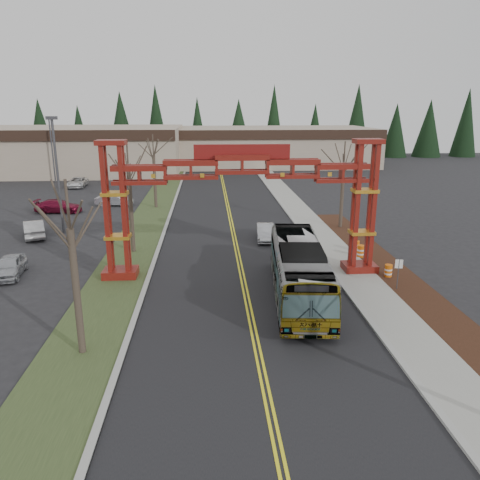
{
  "coord_description": "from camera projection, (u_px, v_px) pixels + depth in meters",
  "views": [
    {
      "loc": [
        -2.12,
        -11.4,
        10.84
      ],
      "look_at": [
        -0.36,
        14.55,
        3.41
      ],
      "focal_mm": 35.0,
      "sensor_mm": 36.0,
      "label": 1
    }
  ],
  "objects": [
    {
      "name": "road",
      "position": [
        236.0,
        245.0,
        38.04
      ],
      "size": [
        12.0,
        110.0,
        0.02
      ],
      "primitive_type": "cube",
      "color": "black",
      "rests_on": "ground"
    },
    {
      "name": "lane_line_left",
      "position": [
        234.0,
        245.0,
        38.03
      ],
      "size": [
        0.12,
        100.0,
        0.01
      ],
      "primitive_type": "cube",
      "color": "yellow",
      "rests_on": "road"
    },
    {
      "name": "lane_line_right",
      "position": [
        237.0,
        245.0,
        38.04
      ],
      "size": [
        0.12,
        100.0,
        0.01
      ],
      "primitive_type": "cube",
      "color": "yellow",
      "rests_on": "road"
    },
    {
      "name": "curb_right",
      "position": [
        310.0,
        243.0,
        38.42
      ],
      "size": [
        0.3,
        110.0,
        0.15
      ],
      "primitive_type": "cube",
      "color": "#A1A29D",
      "rests_on": "ground"
    },
    {
      "name": "sidewalk_right",
      "position": [
        328.0,
        242.0,
        38.51
      ],
      "size": [
        2.6,
        110.0,
        0.14
      ],
      "primitive_type": "cube",
      "color": "gray",
      "rests_on": "ground"
    },
    {
      "name": "landscape_strip",
      "position": [
        448.0,
        322.0,
        24.3
      ],
      "size": [
        2.6,
        50.0,
        0.12
      ],
      "primitive_type": "cube",
      "color": "black",
      "rests_on": "ground"
    },
    {
      "name": "grass_median",
      "position": [
        136.0,
        246.0,
        37.51
      ],
      "size": [
        4.0,
        110.0,
        0.08
      ],
      "primitive_type": "cube",
      "color": "#324221",
      "rests_on": "ground"
    },
    {
      "name": "curb_left",
      "position": [
        160.0,
        246.0,
        37.62
      ],
      "size": [
        0.3,
        110.0,
        0.15
      ],
      "primitive_type": "cube",
      "color": "#A1A29D",
      "rests_on": "ground"
    },
    {
      "name": "gateway_arch",
      "position": [
        242.0,
        186.0,
        29.68
      ],
      "size": [
        18.2,
        1.6,
        8.9
      ],
      "color": "#65130D",
      "rests_on": "ground"
    },
    {
      "name": "retail_building_west",
      "position": [
        45.0,
        150.0,
        80.1
      ],
      "size": [
        46.0,
        22.3,
        7.5
      ],
      "color": "tan",
      "rests_on": "ground"
    },
    {
      "name": "retail_building_east",
      "position": [
        271.0,
        146.0,
        90.44
      ],
      "size": [
        38.0,
        20.3,
        7.0
      ],
      "color": "tan",
      "rests_on": "ground"
    },
    {
      "name": "conifer_treeline",
      "position": [
        219.0,
        128.0,
        100.55
      ],
      "size": [
        116.1,
        5.6,
        13.0
      ],
      "color": "black",
      "rests_on": "ground"
    },
    {
      "name": "transit_bus",
      "position": [
        299.0,
        270.0,
        27.23
      ],
      "size": [
        3.87,
        12.08,
        3.31
      ],
      "primitive_type": "imported",
      "rotation": [
        0.0,
        0.0,
        -0.09
      ],
      "color": "#929599",
      "rests_on": "ground"
    },
    {
      "name": "silver_sedan",
      "position": [
        265.0,
        232.0,
        39.32
      ],
      "size": [
        1.69,
        4.15,
        1.34
      ],
      "primitive_type": "imported",
      "rotation": [
        0.0,
        0.0,
        -0.07
      ],
      "color": "#A5A8AD",
      "rests_on": "ground"
    },
    {
      "name": "parked_car_near_a",
      "position": [
        9.0,
        266.0,
        30.86
      ],
      "size": [
        2.12,
        4.2,
        1.37
      ],
      "primitive_type": "imported",
      "rotation": [
        0.0,
        0.0,
        0.13
      ],
      "color": "#AAADB2",
      "rests_on": "ground"
    },
    {
      "name": "parked_car_near_b",
      "position": [
        34.0,
        229.0,
        40.15
      ],
      "size": [
        3.11,
        4.78,
        1.49
      ],
      "primitive_type": "imported",
      "rotation": [
        0.0,
        0.0,
        3.51
      ],
      "color": "silver",
      "rests_on": "ground"
    },
    {
      "name": "parked_car_mid_a",
      "position": [
        58.0,
        206.0,
        49.49
      ],
      "size": [
        4.94,
        2.23,
        1.4
      ],
      "primitive_type": "imported",
      "rotation": [
        0.0,
        0.0,
        1.51
      ],
      "color": "maroon",
      "rests_on": "ground"
    },
    {
      "name": "parked_car_far_a",
      "position": [
        114.0,
        200.0,
        52.98
      ],
      "size": [
        4.18,
        1.67,
        1.35
      ],
      "primitive_type": "imported",
      "rotation": [
        0.0,
        0.0,
        1.51
      ],
      "color": "#B5B5BE",
      "rests_on": "ground"
    },
    {
      "name": "parked_car_far_b",
      "position": [
        78.0,
        182.0,
        65.27
      ],
      "size": [
        2.42,
        4.96,
        1.36
      ],
      "primitive_type": "imported",
      "rotation": [
        0.0,
        0.0,
        0.04
      ],
      "color": "white",
      "rests_on": "ground"
    },
    {
      "name": "bare_tree_median_near",
      "position": [
        70.0,
        230.0,
        19.76
      ],
      "size": [
        3.2,
        3.2,
        7.99
      ],
      "color": "#382D26",
      "rests_on": "ground"
    },
    {
      "name": "bare_tree_median_mid",
      "position": [
        129.0,
        172.0,
        34.49
      ],
      "size": [
        3.19,
        3.19,
        8.35
      ],
      "color": "#382D26",
      "rests_on": "ground"
    },
    {
      "name": "bare_tree_median_far",
      "position": [
        154.0,
        155.0,
        50.49
      ],
      "size": [
        3.35,
        3.35,
        8.01
      ],
      "color": "#382D26",
      "rests_on": "ground"
    },
    {
      "name": "bare_tree_right_far",
      "position": [
        344.0,
        166.0,
        41.8
      ],
      "size": [
        3.23,
        3.23,
        7.91
      ],
      "color": "#382D26",
      "rests_on": "ground"
    },
    {
      "name": "light_pole_near",
      "position": [
        57.0,
        167.0,
        40.12
      ],
      "size": [
        0.87,
        0.44,
        10.08
      ],
      "color": "#3F3F44",
      "rests_on": "ground"
    },
    {
      "name": "light_pole_far",
      "position": [
        52.0,
        145.0,
        68.4
      ],
      "size": [
        0.82,
        0.41,
        9.5
      ],
      "color": "#3F3F44",
      "rests_on": "ground"
    },
    {
      "name": "street_sign",
      "position": [
        399.0,
        268.0,
        28.21
      ],
      "size": [
        0.45,
        0.12,
        2.0
      ],
      "color": "#3F3F44",
      "rests_on": "ground"
    },
    {
      "name": "barrel_south",
      "position": [
        388.0,
        271.0,
        30.59
      ],
      "size": [
        0.5,
        0.5,
        0.92
      ],
      "color": "orange",
      "rests_on": "ground"
    },
    {
      "name": "barrel_mid",
      "position": [
        361.0,
        252.0,
        34.58
      ],
      "size": [
        0.54,
        0.54,
        1.0
      ],
      "color": "orange",
      "rests_on": "ground"
    },
    {
      "name": "barrel_north",
      "position": [
        356.0,
        246.0,
        36.08
      ],
      "size": [
        0.49,
        0.49,
        0.9
      ],
      "color": "orange",
      "rests_on": "ground"
    }
  ]
}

